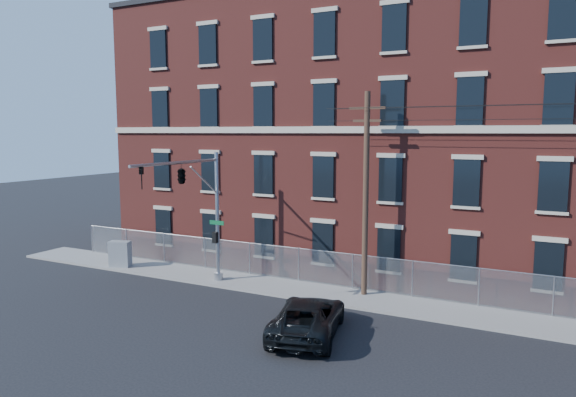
{
  "coord_description": "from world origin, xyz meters",
  "views": [
    {
      "loc": [
        10.21,
        -19.0,
        8.17
      ],
      "look_at": [
        -1.46,
        4.0,
        4.93
      ],
      "focal_mm": 32.98,
      "sensor_mm": 36.0,
      "label": 1
    }
  ],
  "objects_px": {
    "pickup_truck": "(308,317)",
    "utility_cabinet": "(120,254)",
    "traffic_signal_mast": "(190,188)",
    "utility_pole_near": "(366,191)"
  },
  "relations": [
    {
      "from": "pickup_truck",
      "to": "utility_cabinet",
      "type": "relative_size",
      "value": 3.49
    },
    {
      "from": "pickup_truck",
      "to": "utility_cabinet",
      "type": "bearing_deg",
      "value": -30.58
    },
    {
      "from": "traffic_signal_mast",
      "to": "utility_pole_near",
      "type": "xyz_separation_m",
      "value": [
        8.0,
        3.42,
        -0.05
      ]
    },
    {
      "from": "traffic_signal_mast",
      "to": "pickup_truck",
      "type": "xyz_separation_m",
      "value": [
        7.6,
        -2.44,
        -4.64
      ]
    },
    {
      "from": "pickup_truck",
      "to": "utility_cabinet",
      "type": "height_order",
      "value": "utility_cabinet"
    },
    {
      "from": "utility_cabinet",
      "to": "traffic_signal_mast",
      "type": "bearing_deg",
      "value": -33.49
    },
    {
      "from": "traffic_signal_mast",
      "to": "utility_cabinet",
      "type": "height_order",
      "value": "traffic_signal_mast"
    },
    {
      "from": "pickup_truck",
      "to": "traffic_signal_mast",
      "type": "bearing_deg",
      "value": -31.3
    },
    {
      "from": "traffic_signal_mast",
      "to": "pickup_truck",
      "type": "distance_m",
      "value": 9.24
    },
    {
      "from": "traffic_signal_mast",
      "to": "utility_cabinet",
      "type": "distance_m",
      "value": 8.48
    }
  ]
}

